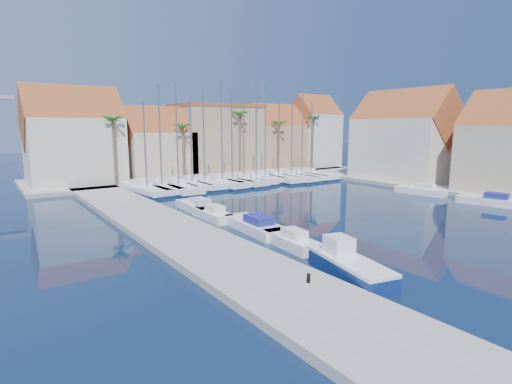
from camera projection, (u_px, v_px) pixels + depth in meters
ground at (423, 271)px, 23.82m from camera, size 260.00×260.00×0.00m
quay_west at (187, 239)px, 29.60m from camera, size 6.00×77.00×0.50m
shore_north at (201, 174)px, 68.21m from camera, size 54.00×16.00×0.50m
shore_east at (460, 187)px, 53.98m from camera, size 12.00×60.00×0.50m
bollard at (309, 278)px, 20.69m from camera, size 0.19×0.19×0.48m
fishing_boat at (348, 265)px, 22.79m from camera, size 3.30×6.31×2.10m
motorboat_west_0 at (291, 240)px, 28.35m from camera, size 2.04×5.23×1.40m
motorboat_west_1 at (255, 225)px, 32.60m from camera, size 2.77×7.21×1.40m
motorboat_west_2 at (213, 214)px, 36.66m from camera, size 1.79×5.37×1.40m
motorboat_west_3 at (198, 206)px, 40.09m from camera, size 2.25×6.45×1.40m
motorboat_east_0 at (491, 200)px, 43.23m from camera, size 3.28×6.59×1.40m
motorboat_east_1 at (421, 190)px, 49.92m from camera, size 2.75×6.23×1.40m
sailboat_0 at (145, 189)px, 50.71m from camera, size 3.64×11.02×11.38m
sailboat_1 at (160, 187)px, 51.78m from camera, size 2.78×10.21×13.65m
sailboat_2 at (177, 186)px, 52.62m from camera, size 3.83×11.99×13.83m
sailboat_3 at (191, 184)px, 54.40m from camera, size 2.80×9.37×11.99m
sailboat_4 at (203, 183)px, 55.54m from camera, size 2.83×10.07×13.05m
sailboat_5 at (220, 182)px, 56.47m from camera, size 3.51×10.63×14.59m
sailboat_6 at (230, 181)px, 57.63m from camera, size 2.60×9.60×13.16m
sailboat_7 at (242, 180)px, 58.57m from camera, size 2.91×10.44×12.89m
sailboat_8 at (254, 179)px, 60.02m from camera, size 3.06×9.67×14.90m
sailboat_9 at (263, 177)px, 61.38m from camera, size 2.70×8.75×14.61m
sailboat_10 at (276, 177)px, 62.09m from camera, size 3.61×11.38×14.86m
sailboat_11 at (288, 176)px, 62.91m from camera, size 3.34×11.15×12.28m
sailboat_12 at (299, 175)px, 64.46m from camera, size 3.27×11.03×13.85m
sailboat_13 at (308, 174)px, 65.62m from camera, size 3.15×11.47×11.99m
building_0 at (74, 140)px, 55.06m from camera, size 12.30×9.00×13.50m
building_1 at (158, 146)px, 62.04m from camera, size 10.30×8.00×11.00m
building_2 at (216, 139)px, 68.91m from camera, size 14.20×10.20×11.50m
building_3 at (275, 140)px, 74.95m from camera, size 10.30×8.00×12.00m
building_4 at (314, 133)px, 79.05m from camera, size 8.30×8.00×14.00m
building_6 at (404, 139)px, 60.21m from camera, size 9.00×14.30×13.50m
palm_0 at (113, 121)px, 52.85m from camera, size 2.60×2.60×10.15m
palm_1 at (183, 128)px, 58.66m from camera, size 2.60×2.60×9.15m
palm_2 at (240, 116)px, 64.00m from camera, size 2.60×2.60×11.15m
palm_3 at (279, 125)px, 68.76m from camera, size 2.60×2.60×9.65m
palm_4 at (313, 120)px, 73.13m from camera, size 2.60×2.60×10.65m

